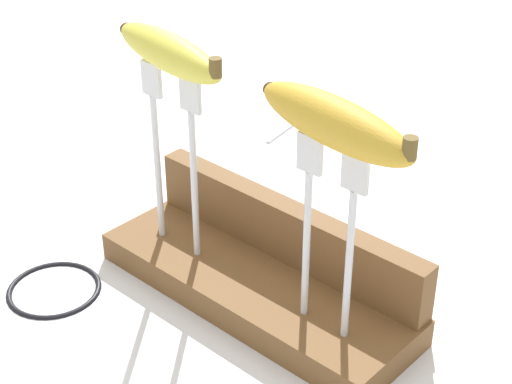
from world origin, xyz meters
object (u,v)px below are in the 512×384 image
(fork_stand_left, at_px, (174,146))
(wire_coil, at_px, (54,288))
(banana_raised_right, at_px, (334,122))
(fork_fallen_near, at_px, (304,115))
(fork_stand_right, at_px, (329,222))
(banana_raised_left, at_px, (168,52))

(fork_stand_left, xyz_separation_m, wire_coil, (-0.07, -0.12, -0.15))
(banana_raised_right, bearing_deg, fork_fallen_near, 131.29)
(fork_stand_right, relative_size, banana_raised_right, 1.07)
(fork_stand_left, xyz_separation_m, fork_stand_right, (0.20, 0.00, -0.01))
(banana_raised_left, xyz_separation_m, banana_raised_right, (0.20, -0.00, -0.01))
(fork_stand_right, height_order, banana_raised_right, banana_raised_right)
(banana_raised_left, relative_size, fork_fallen_near, 1.07)
(fork_stand_right, bearing_deg, banana_raised_right, 171.00)
(fork_stand_left, relative_size, fork_fallen_near, 1.27)
(fork_stand_right, xyz_separation_m, banana_raised_right, (-0.00, 0.00, 0.10))
(banana_raised_left, xyz_separation_m, fork_fallen_near, (-0.15, 0.40, -0.25))
(fork_stand_left, height_order, banana_raised_left, banana_raised_left)
(fork_stand_left, height_order, fork_stand_right, fork_stand_left)
(fork_stand_left, relative_size, fork_stand_right, 1.06)
(fork_stand_right, distance_m, wire_coil, 0.33)
(fork_stand_left, xyz_separation_m, banana_raised_right, (0.20, 0.00, 0.09))
(banana_raised_right, height_order, wire_coil, banana_raised_right)
(fork_stand_left, distance_m, wire_coil, 0.21)
(fork_fallen_near, bearing_deg, fork_stand_left, -69.81)
(fork_stand_right, bearing_deg, fork_stand_left, -180.00)
(banana_raised_right, xyz_separation_m, fork_fallen_near, (-0.35, 0.40, -0.24))
(fork_stand_right, relative_size, fork_fallen_near, 1.20)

